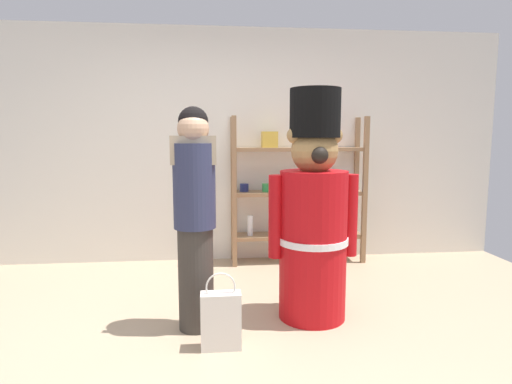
{
  "coord_description": "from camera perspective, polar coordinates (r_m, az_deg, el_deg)",
  "views": [
    {
      "loc": [
        -0.13,
        -2.68,
        1.4
      ],
      "look_at": [
        0.18,
        0.4,
        1.0
      ],
      "focal_mm": 29.92,
      "sensor_mm": 36.0,
      "label": 1
    }
  ],
  "objects": [
    {
      "name": "shopping_bag",
      "position": [
        2.95,
        -4.7,
        -16.63
      ],
      "size": [
        0.27,
        0.12,
        0.52
      ],
      "color": "silver",
      "rests_on": "ground_plane"
    },
    {
      "name": "merchandise_shelf",
      "position": [
        4.79,
        5.58,
        0.31
      ],
      "size": [
        1.49,
        0.35,
        1.62
      ],
      "color": "#93704C",
      "rests_on": "ground_plane"
    },
    {
      "name": "ground_plane",
      "position": [
        3.03,
        -2.84,
        -20.2
      ],
      "size": [
        6.4,
        6.4,
        0.0
      ],
      "primitive_type": "plane",
      "color": "tan"
    },
    {
      "name": "back_wall",
      "position": [
        4.88,
        -4.31,
        6.15
      ],
      "size": [
        6.4,
        0.12,
        2.6
      ],
      "primitive_type": "cube",
      "color": "silver",
      "rests_on": "ground_plane"
    },
    {
      "name": "teddy_bear_guard",
      "position": [
        3.29,
        7.67,
        -3.49
      ],
      "size": [
        0.69,
        0.54,
        1.76
      ],
      "color": "red",
      "rests_on": "ground_plane"
    },
    {
      "name": "person_shopper",
      "position": [
        3.08,
        -8.19,
        -2.72
      ],
      "size": [
        0.32,
        0.3,
        1.61
      ],
      "color": "#38332D",
      "rests_on": "ground_plane"
    }
  ]
}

